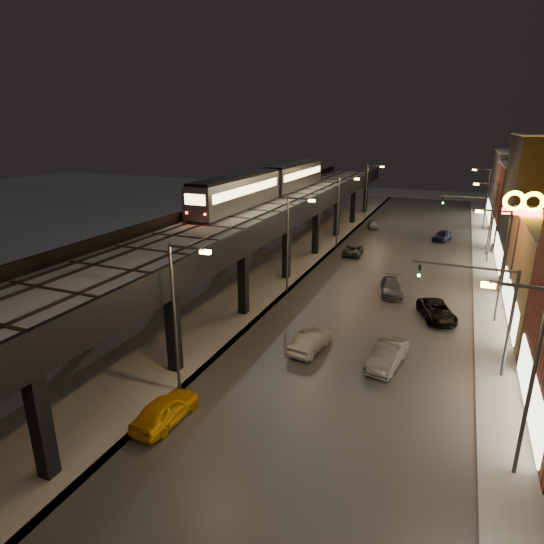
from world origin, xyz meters
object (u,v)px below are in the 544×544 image
(car_near_white, at_px, (310,342))
(subway_train, at_px, (270,182))
(car_taxi, at_px, (165,410))
(car_onc_red, at_px, (442,236))
(car_onc_white, at_px, (392,288))
(car_mid_silver, at_px, (353,250))
(car_onc_dark, at_px, (437,312))
(car_far_white, at_px, (373,224))
(car_onc_silver, at_px, (387,356))

(car_near_white, bearing_deg, subway_train, -54.60)
(car_taxi, xyz_separation_m, car_onc_red, (11.41, 47.53, -0.04))
(car_onc_white, distance_m, car_onc_red, 23.75)
(subway_train, xyz_separation_m, car_mid_silver, (10.63, 0.78, -7.68))
(car_onc_dark, xyz_separation_m, car_onc_white, (-4.24, 4.44, -0.00))
(subway_train, relative_size, car_far_white, 9.44)
(car_far_white, bearing_deg, car_mid_silver, 77.82)
(car_mid_silver, distance_m, car_onc_dark, 19.58)
(car_onc_white, bearing_deg, car_onc_red, 71.18)
(car_far_white, relative_size, car_onc_white, 0.79)
(subway_train, relative_size, car_taxi, 8.09)
(car_taxi, distance_m, car_far_white, 52.03)
(car_far_white, bearing_deg, car_onc_red, 142.01)
(subway_train, relative_size, car_mid_silver, 7.74)
(car_onc_silver, relative_size, car_onc_dark, 0.95)
(subway_train, xyz_separation_m, car_near_white, (13.40, -24.74, -7.60))
(car_onc_silver, xyz_separation_m, car_onc_dark, (2.53, 9.16, -0.08))
(car_far_white, xyz_separation_m, car_onc_dark, (11.09, -32.45, 0.05))
(car_onc_silver, distance_m, car_onc_dark, 9.50)
(car_mid_silver, relative_size, car_onc_white, 0.97)
(car_taxi, relative_size, car_near_white, 1.00)
(car_taxi, xyz_separation_m, car_near_white, (4.59, 10.55, -0.02))
(car_onc_silver, distance_m, car_onc_white, 13.70)
(car_onc_white, bearing_deg, car_onc_silver, -93.71)
(car_mid_silver, distance_m, car_onc_white, 13.61)
(subway_train, height_order, car_onc_red, subway_train)
(car_near_white, bearing_deg, car_onc_red, -93.50)
(car_mid_silver, relative_size, car_onc_red, 1.11)
(car_far_white, height_order, car_onc_silver, car_onc_silver)
(car_mid_silver, bearing_deg, car_onc_dark, 119.09)
(subway_train, relative_size, car_onc_silver, 7.51)
(car_far_white, bearing_deg, subway_train, 44.79)
(car_near_white, distance_m, car_onc_white, 13.91)
(subway_train, distance_m, car_onc_dark, 27.45)
(car_taxi, relative_size, car_mid_silver, 0.96)
(car_onc_red, bearing_deg, car_far_white, 174.12)
(car_near_white, relative_size, car_onc_silver, 0.93)
(subway_train, xyz_separation_m, car_onc_white, (16.94, -11.28, -7.63))
(car_mid_silver, height_order, car_onc_silver, car_onc_silver)
(car_mid_silver, bearing_deg, car_far_white, -91.56)
(car_far_white, bearing_deg, car_taxi, 74.47)
(car_onc_red, bearing_deg, car_mid_silver, -111.95)
(car_far_white, bearing_deg, car_near_white, 80.45)
(car_far_white, relative_size, car_onc_dark, 0.75)
(car_onc_silver, bearing_deg, car_far_white, 110.06)
(car_taxi, distance_m, car_onc_white, 25.34)
(car_far_white, distance_m, car_onc_red, 11.09)
(subway_train, distance_m, car_near_white, 29.14)
(subway_train, xyz_separation_m, car_taxi, (8.81, -35.29, -7.58))
(car_mid_silver, xyz_separation_m, car_far_white, (-0.54, 15.95, 0.00))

